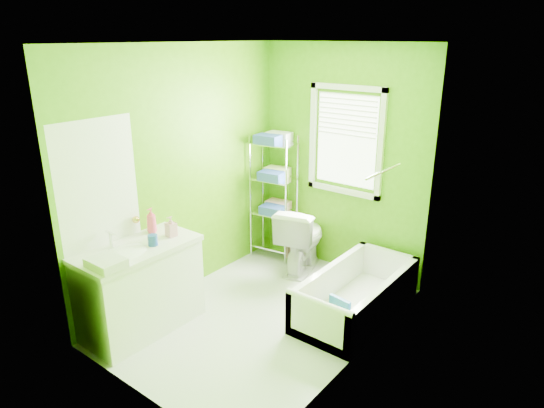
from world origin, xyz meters
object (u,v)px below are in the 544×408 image
Objects in this scene: wire_shelf_unit at (275,184)px; toilet at (302,238)px; bathtub at (354,301)px; vanity at (140,285)px.

toilet is at bearing -12.61° from wire_shelf_unit.
bathtub is 0.94× the size of wire_shelf_unit.
toilet is 2.01m from vanity.
bathtub is 2.09m from vanity.
vanity reaches higher than toilet.
toilet is (-0.99, 0.50, 0.25)m from bathtub.
vanity is 2.11m from wire_shelf_unit.
bathtub is 1.82× the size of toilet.
vanity is at bearing -135.67° from bathtub.
wire_shelf_unit is (-1.47, 0.61, 0.80)m from bathtub.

